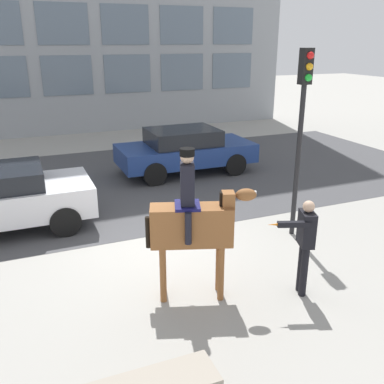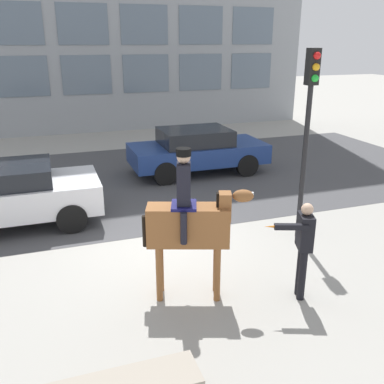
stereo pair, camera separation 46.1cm
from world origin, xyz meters
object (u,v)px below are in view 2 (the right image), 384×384
(street_car_far_lane, at_px, (197,150))
(street_car_near_lane, at_px, (14,193))
(pedestrian_bystander, at_px, (303,243))
(traffic_light, at_px, (308,117))
(mounted_horse_lead, at_px, (190,222))

(street_car_far_lane, bearing_deg, street_car_near_lane, -154.38)
(pedestrian_bystander, distance_m, street_car_far_lane, 7.68)
(pedestrian_bystander, height_order, street_car_far_lane, pedestrian_bystander)
(street_car_far_lane, distance_m, traffic_light, 5.86)
(pedestrian_bystander, height_order, street_car_near_lane, pedestrian_bystander)
(mounted_horse_lead, distance_m, pedestrian_bystander, 1.94)
(street_car_far_lane, bearing_deg, traffic_light, -84.77)
(street_car_near_lane, bearing_deg, traffic_light, -24.71)
(traffic_light, bearing_deg, street_car_near_lane, 155.29)
(pedestrian_bystander, relative_size, street_car_near_lane, 0.44)
(street_car_near_lane, distance_m, traffic_light, 7.00)
(mounted_horse_lead, height_order, pedestrian_bystander, mounted_horse_lead)
(pedestrian_bystander, xyz_separation_m, street_car_near_lane, (-4.79, 4.94, -0.23))
(traffic_light, bearing_deg, pedestrian_bystander, -121.78)
(mounted_horse_lead, relative_size, street_car_near_lane, 0.67)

